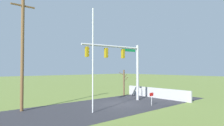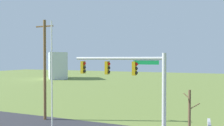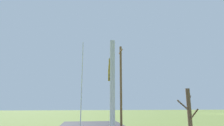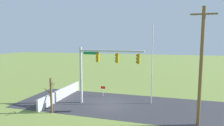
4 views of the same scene
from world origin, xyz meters
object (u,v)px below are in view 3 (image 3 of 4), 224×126
at_px(signal_mast, 111,76).
at_px(flagpole, 82,86).
at_px(utility_pole, 121,84).
at_px(bare_tree, 190,122).

bearing_deg(signal_mast, flagpole, -159.17).
relative_size(utility_pole, bare_tree, 2.81).
distance_m(signal_mast, flagpole, 5.67).
relative_size(flagpole, utility_pole, 0.89).
height_order(signal_mast, flagpole, flagpole).
bearing_deg(flagpole, bare_tree, 31.00).
distance_m(signal_mast, utility_pole, 9.62).
xyz_separation_m(signal_mast, utility_pole, (-9.31, 2.40, 0.46)).
distance_m(utility_pole, bare_tree, 13.29).
height_order(flagpole, utility_pole, utility_pole).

